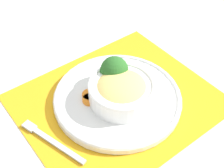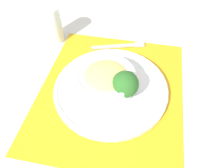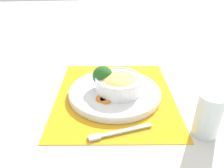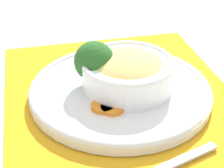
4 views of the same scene
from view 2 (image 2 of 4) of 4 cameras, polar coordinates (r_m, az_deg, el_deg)
The scene contains 9 objects.
ground_plane at distance 0.63m, azimuth -0.25°, elevation -1.92°, with size 4.00×4.00×0.00m, color beige.
placemat at distance 0.63m, azimuth -0.25°, elevation -1.81°, with size 0.51×0.44×0.00m.
plate at distance 0.62m, azimuth -0.26°, elevation -1.05°, with size 0.32×0.32×0.02m.
bowl at distance 0.59m, azimuth -1.60°, elevation 1.09°, with size 0.16×0.16×0.06m.
broccoli_floret at distance 0.57m, azimuth 3.48°, elevation -0.06°, with size 0.07×0.07×0.08m.
carrot_slice_near at distance 0.65m, azimuth 4.43°, elevation 2.55°, with size 0.04×0.04×0.01m.
carrot_slice_middle at distance 0.65m, azimuth 3.32°, elevation 3.26°, with size 0.04×0.04×0.01m.
water_glass at distance 0.80m, azimuth -15.33°, elevation 14.30°, with size 0.07×0.07×0.13m.
fork at distance 0.77m, azimuth 3.04°, elevation 9.95°, with size 0.06×0.18×0.01m.
Camera 2 is at (0.39, 0.05, 0.50)m, focal length 35.00 mm.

